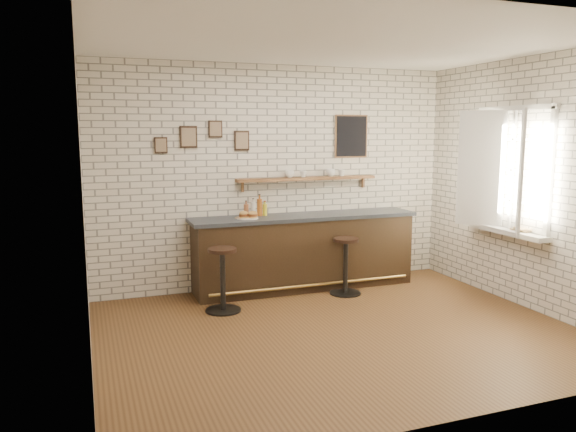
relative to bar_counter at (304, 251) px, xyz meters
name	(u,v)px	position (x,y,z in m)	size (l,w,h in m)	color
ground	(338,331)	(-0.29, -1.70, -0.51)	(5.00, 5.00, 0.00)	brown
bar_counter	(304,251)	(0.00, 0.00, 0.00)	(3.10, 0.65, 1.01)	black
sandwich_plate	(247,218)	(-0.81, -0.04, 0.51)	(0.28, 0.28, 0.01)	white
ciabatta_sandwich	(248,214)	(-0.80, -0.04, 0.56)	(0.26, 0.18, 0.08)	tan
potato_chips	(246,218)	(-0.83, -0.05, 0.52)	(0.26, 0.18, 0.00)	#E4A350
bitters_bottle_brown	(246,210)	(-0.78, 0.13, 0.59)	(0.07, 0.07, 0.21)	brown
bitters_bottle_white	(253,209)	(-0.68, 0.13, 0.60)	(0.06, 0.06, 0.24)	beige
bitters_bottle_amber	(260,207)	(-0.59, 0.13, 0.62)	(0.07, 0.07, 0.29)	#934C17
condiment_bottle_yellow	(265,209)	(-0.52, 0.13, 0.59)	(0.06, 0.06, 0.20)	gold
bar_stool_left	(223,278)	(-1.28, -0.60, -0.10)	(0.42, 0.42, 0.76)	black
bar_stool_right	(346,264)	(0.40, -0.45, -0.11)	(0.43, 0.43, 0.74)	black
wall_shelf	(307,179)	(0.11, 0.20, 0.97)	(2.00, 0.18, 0.18)	brown
shelf_cup_a	(290,174)	(-0.14, 0.20, 1.04)	(0.13, 0.13, 0.10)	white
shelf_cup_b	(303,174)	(0.06, 0.20, 1.04)	(0.09, 0.09, 0.09)	white
shelf_cup_c	(331,173)	(0.47, 0.20, 1.05)	(0.13, 0.13, 0.10)	white
shelf_cup_d	(342,173)	(0.64, 0.20, 1.04)	(0.10, 0.10, 0.09)	white
back_wall_decor	(293,137)	(-0.06, 0.28, 1.54)	(2.96, 0.02, 0.56)	black
window_sill	(504,231)	(2.11, -1.40, 0.39)	(0.20, 1.35, 0.06)	white
casement_window	(505,170)	(2.07, -1.40, 1.14)	(0.40, 1.30, 1.56)	white
book_lower	(517,230)	(2.09, -1.63, 0.44)	(0.18, 0.25, 0.02)	tan
book_upper	(516,229)	(2.09, -1.61, 0.45)	(0.16, 0.21, 0.02)	tan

